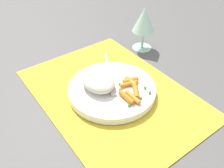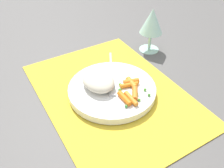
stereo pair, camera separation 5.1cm
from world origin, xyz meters
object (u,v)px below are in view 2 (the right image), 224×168
at_px(carrot_portion, 131,89).
at_px(fork, 112,77).
at_px(plate, 112,90).
at_px(rice_mound, 98,80).
at_px(wine_glass, 152,22).

xyz_separation_m(carrot_portion, fork, (-0.08, -0.01, -0.00)).
distance_m(plate, rice_mound, 0.05).
relative_size(rice_mound, carrot_portion, 1.09).
distance_m(plate, carrot_portion, 0.06).
height_order(carrot_portion, wine_glass, wine_glass).
distance_m(rice_mound, fork, 0.05).
distance_m(carrot_portion, wine_glass, 0.28).
distance_m(plate, wine_glass, 0.29).
relative_size(carrot_portion, wine_glass, 0.65).
relative_size(fork, wine_glass, 1.23).
bearing_deg(rice_mound, carrot_portion, 43.72).
height_order(plate, carrot_portion, carrot_portion).
xyz_separation_m(rice_mound, carrot_portion, (0.07, 0.06, -0.01)).
bearing_deg(fork, carrot_portion, 9.15).
bearing_deg(wine_glass, rice_mound, -66.76).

